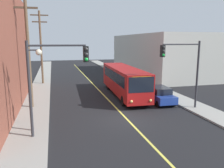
{
  "coord_description": "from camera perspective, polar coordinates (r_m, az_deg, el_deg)",
  "views": [
    {
      "loc": [
        -5.49,
        -16.23,
        6.08
      ],
      "look_at": [
        0.0,
        4.72,
        2.0
      ],
      "focal_mm": 36.16,
      "sensor_mm": 36.0,
      "label": 1
    }
  ],
  "objects": [
    {
      "name": "traffic_signal_left_corner",
      "position": [
        14.41,
        -14.29,
        3.26
      ],
      "size": [
        3.75,
        0.48,
        6.0
      ],
      "color": "#2D2D33",
      "rests_on": "sidewalk_left"
    },
    {
      "name": "ground_plane",
      "position": [
        18.18,
        3.82,
        -8.89
      ],
      "size": [
        120.0,
        120.0,
        0.0
      ],
      "primitive_type": "plane",
      "color": "black"
    },
    {
      "name": "utility_pole_near",
      "position": [
        21.39,
        -20.47,
        9.25
      ],
      "size": [
        2.4,
        0.28,
        10.28
      ],
      "color": "brown",
      "rests_on": "sidewalk_left"
    },
    {
      "name": "parked_car_blue",
      "position": [
        23.17,
        11.9,
        -2.63
      ],
      "size": [
        1.96,
        4.46,
        1.62
      ],
      "color": "navy",
      "rests_on": "ground"
    },
    {
      "name": "building_right_warehouse",
      "position": [
        44.11,
        12.38,
        7.3
      ],
      "size": [
        12.0,
        24.43,
        7.35
      ],
      "color": "#B2B2A8",
      "rests_on": "ground"
    },
    {
      "name": "city_bus",
      "position": [
        25.63,
        2.98,
        1.08
      ],
      "size": [
        3.1,
        12.24,
        3.2
      ],
      "color": "maroon",
      "rests_on": "ground"
    },
    {
      "name": "utility_pole_mid",
      "position": [
        33.6,
        -17.54,
        9.55
      ],
      "size": [
        2.4,
        0.28,
        10.11
      ],
      "color": "brown",
      "rests_on": "sidewalk_left"
    },
    {
      "name": "fire_hydrant",
      "position": [
        27.06,
        12.79,
        -1.32
      ],
      "size": [
        0.44,
        0.26,
        0.84
      ],
      "color": "red",
      "rests_on": "sidewalk_right"
    },
    {
      "name": "sidewalk_left",
      "position": [
        26.96,
        -18.06,
        -2.73
      ],
      "size": [
        2.5,
        90.0,
        0.15
      ],
      "primitive_type": "cube",
      "color": "gray",
      "rests_on": "ground"
    },
    {
      "name": "traffic_signal_right_corner",
      "position": [
        20.56,
        17.47,
        5.23
      ],
      "size": [
        3.75,
        0.48,
        6.0
      ],
      "color": "#2D2D33",
      "rests_on": "sidewalk_right"
    },
    {
      "name": "street_lamp_left",
      "position": [
        15.62,
        -19.43,
        1.46
      ],
      "size": [
        0.98,
        0.4,
        5.5
      ],
      "color": "#38383D",
      "rests_on": "sidewalk_left"
    },
    {
      "name": "lane_stripe_center",
      "position": [
        32.28,
        -4.63,
        -0.21
      ],
      "size": [
        0.16,
        60.0,
        0.01
      ],
      "primitive_type": "cube",
      "color": "#D8CC4C",
      "rests_on": "ground"
    },
    {
      "name": "sidewalk_right",
      "position": [
        29.77,
        10.99,
        -1.17
      ],
      "size": [
        2.5,
        90.0,
        0.15
      ],
      "primitive_type": "cube",
      "color": "gray",
      "rests_on": "ground"
    }
  ]
}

